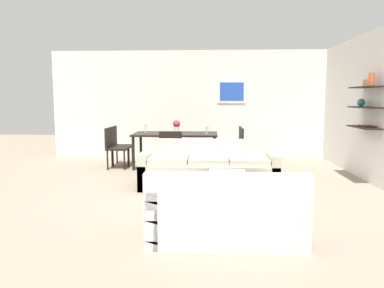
{
  "coord_description": "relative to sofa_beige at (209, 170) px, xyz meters",
  "views": [
    {
      "loc": [
        0.17,
        -5.88,
        1.51
      ],
      "look_at": [
        -0.14,
        0.2,
        0.75
      ],
      "focal_mm": 34.49,
      "sensor_mm": 36.0,
      "label": 1
    }
  ],
  "objects": [
    {
      "name": "apple_on_coffee_table",
      "position": [
        0.08,
        -1.14,
        0.13
      ],
      "size": [
        0.08,
        0.08,
        0.08
      ],
      "primitive_type": "sphere",
      "color": "#669E2D",
      "rests_on": "coffee_table"
    },
    {
      "name": "back_wall_unit",
      "position": [
        0.17,
        3.19,
        1.06
      ],
      "size": [
        8.4,
        0.09,
        2.7
      ],
      "color": "silver",
      "rests_on": "ground"
    },
    {
      "name": "dining_table",
      "position": [
        -0.74,
        1.76,
        0.39
      ],
      "size": [
        1.82,
        0.96,
        0.75
      ],
      "color": "black",
      "rests_on": "ground"
    },
    {
      "name": "wine_glass_right_far",
      "position": [
        -0.06,
        1.88,
        0.56
      ],
      "size": [
        0.08,
        0.08,
        0.15
      ],
      "color": "silver",
      "rests_on": "dining_table"
    },
    {
      "name": "wine_glass_right_near",
      "position": [
        -0.06,
        1.64,
        0.58
      ],
      "size": [
        0.07,
        0.07,
        0.17
      ],
      "color": "silver",
      "rests_on": "dining_table"
    },
    {
      "name": "right_wall_shelf_unit",
      "position": [
        2.89,
        0.27,
        1.06
      ],
      "size": [
        0.34,
        8.2,
        2.7
      ],
      "color": "silver",
      "rests_on": "ground"
    },
    {
      "name": "decorative_bowl",
      "position": [
        0.28,
        -1.12,
        0.13
      ],
      "size": [
        0.39,
        0.39,
        0.08
      ],
      "color": "#19666B",
      "rests_on": "coffee_table"
    },
    {
      "name": "wine_glass_foot",
      "position": [
        -0.74,
        1.34,
        0.57
      ],
      "size": [
        0.07,
        0.07,
        0.15
      ],
      "color": "silver",
      "rests_on": "dining_table"
    },
    {
      "name": "ground_plane",
      "position": [
        -0.14,
        -0.34,
        -0.29
      ],
      "size": [
        18.0,
        18.0,
        0.0
      ],
      "primitive_type": "plane",
      "color": "gray"
    },
    {
      "name": "candle_jar",
      "position": [
        0.68,
        -1.28,
        0.13
      ],
      "size": [
        0.07,
        0.07,
        0.08
      ],
      "primitive_type": "cylinder",
      "color": "silver",
      "rests_on": "coffee_table"
    },
    {
      "name": "dining_chair_left_near",
      "position": [
        -2.06,
        1.54,
        0.21
      ],
      "size": [
        0.44,
        0.44,
        0.88
      ],
      "color": "black",
      "rests_on": "ground"
    },
    {
      "name": "dining_chair_foot",
      "position": [
        -0.74,
        0.87,
        0.21
      ],
      "size": [
        0.44,
        0.44,
        0.88
      ],
      "color": "black",
      "rests_on": "ground"
    },
    {
      "name": "dining_chair_left_far",
      "position": [
        -2.06,
        1.97,
        0.21
      ],
      "size": [
        0.44,
        0.44,
        0.88
      ],
      "color": "black",
      "rests_on": "ground"
    },
    {
      "name": "coffee_table",
      "position": [
        0.36,
        -1.14,
        -0.1
      ],
      "size": [
        1.04,
        0.95,
        0.38
      ],
      "color": "black",
      "rests_on": "ground"
    },
    {
      "name": "sofa_beige",
      "position": [
        0.0,
        0.0,
        0.0
      ],
      "size": [
        2.28,
        0.9,
        0.78
      ],
      "color": "beige",
      "rests_on": "ground"
    },
    {
      "name": "dining_chair_right_far",
      "position": [
        0.58,
        1.97,
        0.21
      ],
      "size": [
        0.44,
        0.44,
        0.88
      ],
      "color": "black",
      "rests_on": "ground"
    },
    {
      "name": "dining_chair_right_near",
      "position": [
        0.58,
        1.54,
        0.21
      ],
      "size": [
        0.44,
        0.44,
        0.88
      ],
      "color": "black",
      "rests_on": "ground"
    },
    {
      "name": "centerpiece_vase",
      "position": [
        -0.72,
        1.78,
        0.62
      ],
      "size": [
        0.16,
        0.16,
        0.28
      ],
      "color": "silver",
      "rests_on": "dining_table"
    },
    {
      "name": "loveseat_white",
      "position": [
        0.2,
        -2.35,
        0.0
      ],
      "size": [
        1.64,
        0.9,
        0.78
      ],
      "color": "white",
      "rests_on": "ground"
    },
    {
      "name": "wine_glass_left_far",
      "position": [
        -1.42,
        1.88,
        0.58
      ],
      "size": [
        0.07,
        0.07,
        0.18
      ],
      "color": "silver",
      "rests_on": "dining_table"
    }
  ]
}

